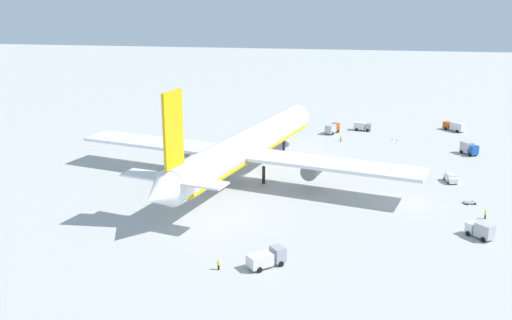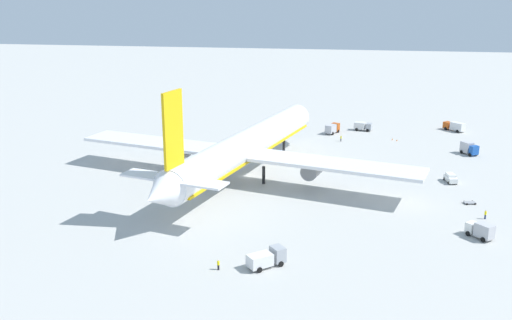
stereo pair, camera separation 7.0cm
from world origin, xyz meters
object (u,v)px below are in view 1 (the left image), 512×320
at_px(traffic_cone_1, 125,135).
at_px(service_truck_0, 455,126).
at_px(service_truck_1, 481,230).
at_px(traffic_cone_2, 397,140).
at_px(baggage_cart_0, 470,202).
at_px(ground_worker_2, 485,215).
at_px(service_truck_4, 267,258).
at_px(ground_worker_0, 341,138).
at_px(service_truck_5, 469,148).
at_px(service_truck_3, 332,128).
at_px(airliner, 245,147).
at_px(traffic_cone_0, 392,139).
at_px(service_van, 451,178).
at_px(ground_worker_1, 219,265).
at_px(service_truck_2, 363,126).

bearing_deg(traffic_cone_1, service_truck_0, -76.94).
xyz_separation_m(service_truck_1, traffic_cone_2, (66.75, 10.19, -1.26)).
height_order(baggage_cart_0, ground_worker_2, ground_worker_2).
height_order(service_truck_4, ground_worker_0, service_truck_4).
xyz_separation_m(service_truck_4, service_truck_5, (72.50, -42.48, 0.25)).
bearing_deg(service_truck_3, airliner, 159.15).
height_order(service_truck_4, traffic_cone_0, service_truck_4).
bearing_deg(service_truck_4, service_truck_3, -3.92).
distance_m(service_truck_1, service_truck_3, 78.32).
bearing_deg(airliner, service_truck_4, -164.92).
bearing_deg(traffic_cone_2, ground_worker_0, 101.14).
relative_size(traffic_cone_0, traffic_cone_2, 1.00).
height_order(service_van, ground_worker_0, service_van).
distance_m(service_truck_5, baggage_cart_0, 38.72).
bearing_deg(traffic_cone_2, service_truck_3, 71.99).
distance_m(service_truck_1, service_van, 30.94).
relative_size(ground_worker_1, traffic_cone_2, 3.07).
distance_m(service_truck_1, traffic_cone_1, 107.24).
bearing_deg(baggage_cart_0, traffic_cone_0, 14.16).
height_order(ground_worker_1, ground_worker_2, ground_worker_2).
bearing_deg(service_van, baggage_cart_0, -172.29).
bearing_deg(service_truck_1, traffic_cone_1, 56.19).
bearing_deg(service_truck_1, service_truck_3, 21.61).
xyz_separation_m(baggage_cart_0, ground_worker_0, (46.27, 27.23, 0.62)).
relative_size(service_truck_0, traffic_cone_0, 11.47).
distance_m(service_truck_4, traffic_cone_1, 93.80).
height_order(airliner, service_truck_3, airliner).
bearing_deg(service_truck_0, service_truck_4, 156.63).
bearing_deg(service_truck_1, traffic_cone_0, 9.59).
bearing_deg(service_truck_3, service_van, -145.99).
xyz_separation_m(service_truck_4, ground_worker_0, (80.58, -9.02, -0.58)).
xyz_separation_m(service_truck_2, traffic_cone_1, (-18.47, 69.25, -1.15)).
distance_m(service_truck_5, ground_worker_1, 89.87).
height_order(ground_worker_1, traffic_cone_0, ground_worker_1).
bearing_deg(ground_worker_2, service_truck_4, 124.93).
bearing_deg(service_truck_0, traffic_cone_0, 127.01).
height_order(service_truck_0, baggage_cart_0, service_truck_0).
relative_size(service_truck_1, service_truck_4, 0.79).
height_order(service_truck_0, service_van, service_truck_0).
distance_m(service_truck_5, traffic_cone_0, 22.48).
height_order(service_truck_1, service_van, service_truck_1).
relative_size(service_truck_4, service_truck_5, 1.19).
xyz_separation_m(service_truck_5, traffic_cone_0, (12.08, 18.91, -1.44)).
relative_size(service_truck_4, traffic_cone_0, 11.24).
bearing_deg(ground_worker_2, service_truck_5, -5.95).
distance_m(service_truck_3, baggage_cart_0, 63.09).
bearing_deg(service_truck_5, traffic_cone_0, 57.44).
bearing_deg(service_van, service_truck_0, -9.33).
height_order(service_truck_3, baggage_cart_0, service_truck_3).
xyz_separation_m(service_truck_0, traffic_cone_2, (-15.41, 18.03, -1.27)).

